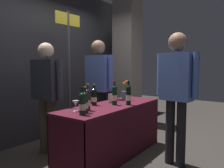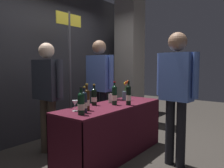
{
  "view_description": "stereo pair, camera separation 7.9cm",
  "coord_description": "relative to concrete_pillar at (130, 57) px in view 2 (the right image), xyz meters",
  "views": [
    {
      "loc": [
        -2.54,
        -1.84,
        1.32
      ],
      "look_at": [
        0.0,
        0.0,
        1.05
      ],
      "focal_mm": 35.38,
      "sensor_mm": 36.0,
      "label": 1
    },
    {
      "loc": [
        -2.49,
        -1.9,
        1.32
      ],
      "look_at": [
        0.0,
        0.0,
        1.05
      ],
      "focal_mm": 35.38,
      "sensor_mm": 36.0,
      "label": 2
    }
  ],
  "objects": [
    {
      "name": "concrete_pillar",
      "position": [
        0.0,
        0.0,
        0.0
      ],
      "size": [
        0.52,
        0.52,
        3.0
      ],
      "primitive_type": "cube",
      "color": "gray",
      "rests_on": "ground_plane"
    },
    {
      "name": "taster_foreground_right",
      "position": [
        -1.67,
        -1.79,
        -0.46
      ],
      "size": [
        0.25,
        0.56,
        1.73
      ],
      "rotation": [
        0.0,
        0.0,
        1.47
      ],
      "color": "black",
      "rests_on": "ground_plane"
    },
    {
      "name": "brochure_stand",
      "position": [
        -1.77,
        -0.84,
        -0.68
      ],
      "size": [
        0.13,
        0.08,
        0.14
      ],
      "primitive_type": "cube",
      "rotation": [
        -0.04,
        0.0,
        2.66
      ],
      "color": "silver",
      "rests_on": "tasting_table"
    },
    {
      "name": "ground_plane",
      "position": [
        -1.92,
        -0.94,
        -1.5
      ],
      "size": [
        12.0,
        12.0,
        0.0
      ],
      "primitive_type": "plane",
      "color": "#38332D"
    },
    {
      "name": "tasting_table",
      "position": [
        -1.92,
        -0.94,
        -0.99
      ],
      "size": [
        1.81,
        0.61,
        0.75
      ],
      "color": "#4C1423",
      "rests_on": "ground_plane"
    },
    {
      "name": "vendor_assistant",
      "position": [
        -2.44,
        -0.15,
        -0.51
      ],
      "size": [
        0.23,
        0.64,
        1.64
      ],
      "rotation": [
        0.0,
        0.0,
        -1.57
      ],
      "color": "#4C4233",
      "rests_on": "ground_plane"
    },
    {
      "name": "vendor_presenter",
      "position": [
        -1.51,
        -0.35,
        -0.44
      ],
      "size": [
        0.24,
        0.61,
        1.75
      ],
      "rotation": [
        0.0,
        0.0,
        -1.59
      ],
      "color": "black",
      "rests_on": "ground_plane"
    },
    {
      "name": "back_partition",
      "position": [
        -1.92,
        0.59,
        -0.09
      ],
      "size": [
        6.58,
        0.12,
        2.83
      ],
      "primitive_type": "cube",
      "color": "#2D2D33",
      "rests_on": "ground_plane"
    },
    {
      "name": "display_bottle_2",
      "position": [
        -2.43,
        -0.93,
        -0.61
      ],
      "size": [
        0.07,
        0.07,
        0.34
      ],
      "color": "#38230F",
      "rests_on": "tasting_table"
    },
    {
      "name": "display_bottle_4",
      "position": [
        -2.65,
        -1.05,
        -0.61
      ],
      "size": [
        0.08,
        0.08,
        0.32
      ],
      "color": "black",
      "rests_on": "tasting_table"
    },
    {
      "name": "display_bottle_1",
      "position": [
        -2.11,
        -0.76,
        -0.62
      ],
      "size": [
        0.08,
        0.08,
        0.3
      ],
      "color": "black",
      "rests_on": "tasting_table"
    },
    {
      "name": "wine_glass_near_vendor",
      "position": [
        -2.55,
        -0.84,
        -0.65
      ],
      "size": [
        0.08,
        0.08,
        0.13
      ],
      "color": "silver",
      "rests_on": "tasting_table"
    },
    {
      "name": "booth_signpost",
      "position": [
        -1.92,
        -0.06,
        -0.14
      ],
      "size": [
        0.52,
        0.04,
        2.19
      ],
      "color": "#47474C",
      "rests_on": "ground_plane"
    },
    {
      "name": "display_bottle_3",
      "position": [
        -1.91,
        -0.98,
        -0.61
      ],
      "size": [
        0.07,
        0.07,
        0.34
      ],
      "color": "black",
      "rests_on": "tasting_table"
    },
    {
      "name": "featured_wine_bottle",
      "position": [
        -2.55,
        -1.0,
        -0.62
      ],
      "size": [
        0.07,
        0.07,
        0.32
      ],
      "color": "#192333",
      "rests_on": "tasting_table"
    },
    {
      "name": "display_bottle_0",
      "position": [
        -1.79,
        -1.14,
        -0.6
      ],
      "size": [
        0.07,
        0.07,
        0.35
      ],
      "color": "black",
      "rests_on": "tasting_table"
    },
    {
      "name": "flower_vase",
      "position": [
        -1.44,
        -0.85,
        -0.65
      ],
      "size": [
        0.1,
        0.1,
        0.32
      ],
      "color": "slate",
      "rests_on": "tasting_table"
    }
  ]
}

